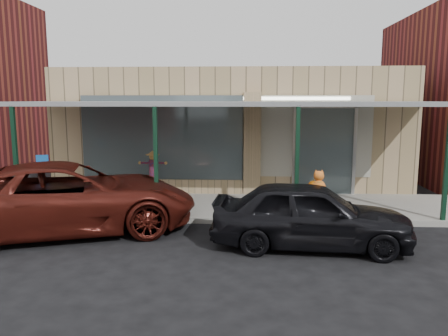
# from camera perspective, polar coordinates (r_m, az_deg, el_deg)

# --- Properties ---
(ground) EXTENTS (120.00, 120.00, 0.00)m
(ground) POSITION_cam_1_polar(r_m,az_deg,el_deg) (9.40, -0.40, -10.74)
(ground) COLOR black
(ground) RESTS_ON ground
(sidewalk) EXTENTS (40.00, 3.20, 0.15)m
(sidewalk) POSITION_cam_1_polar(r_m,az_deg,el_deg) (12.82, 0.56, -5.01)
(sidewalk) COLOR gray
(sidewalk) RESTS_ON ground
(storefront) EXTENTS (12.00, 6.25, 4.20)m
(storefront) POSITION_cam_1_polar(r_m,az_deg,el_deg) (17.04, 1.22, 5.31)
(storefront) COLOR tan
(storefront) RESTS_ON ground
(awning) EXTENTS (12.00, 3.00, 3.04)m
(awning) POSITION_cam_1_polar(r_m,az_deg,el_deg) (12.41, 0.57, 8.22)
(awning) COLOR slate
(awning) RESTS_ON ground
(block_buildings_near) EXTENTS (61.00, 8.00, 8.00)m
(block_buildings_near) POSITION_cam_1_polar(r_m,az_deg,el_deg) (18.10, 7.82, 10.74)
(block_buildings_near) COLOR maroon
(block_buildings_near) RESTS_ON ground
(barrel_scarecrow) EXTENTS (0.90, 0.65, 1.48)m
(barrel_scarecrow) POSITION_cam_1_polar(r_m,az_deg,el_deg) (13.58, -9.23, -1.86)
(barrel_scarecrow) COLOR brown
(barrel_scarecrow) RESTS_ON sidewalk
(barrel_pumpkin) EXTENTS (0.68, 0.68, 0.73)m
(barrel_pumpkin) POSITION_cam_1_polar(r_m,az_deg,el_deg) (13.02, 11.59, -3.47)
(barrel_pumpkin) COLOR brown
(barrel_pumpkin) RESTS_ON sidewalk
(handicap_sign) EXTENTS (0.31, 0.10, 1.54)m
(handicap_sign) POSITION_cam_1_polar(r_m,az_deg,el_deg) (12.84, -22.54, -0.83)
(handicap_sign) COLOR gray
(handicap_sign) RESTS_ON sidewalk
(parked_sedan) EXTENTS (4.35, 2.10, 1.55)m
(parked_sedan) POSITION_cam_1_polar(r_m,az_deg,el_deg) (9.60, 11.21, -5.97)
(parked_sedan) COLOR black
(parked_sedan) RESTS_ON ground
(car_maroon) EXTENTS (6.65, 4.63, 1.69)m
(car_maroon) POSITION_cam_1_polar(r_m,az_deg,el_deg) (11.15, -19.66, -3.61)
(car_maroon) COLOR #4B150F
(car_maroon) RESTS_ON ground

